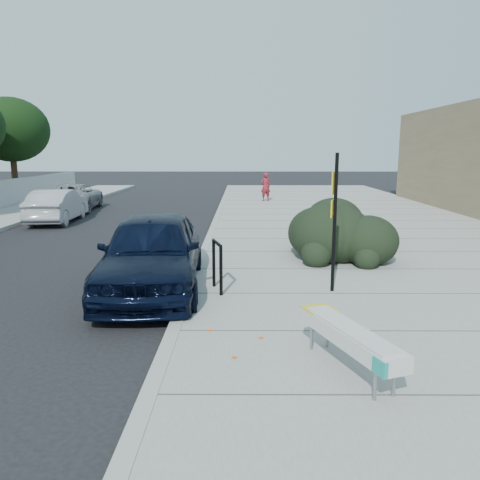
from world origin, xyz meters
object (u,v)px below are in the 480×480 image
object	(u,v)px
sedan_navy	(153,252)
pedestrian	(265,187)
bench	(349,336)
wagon_silver	(57,206)
suv_silver	(74,197)
sign_post	(334,215)
bike_rack	(217,261)

from	to	relation	value
sedan_navy	pedestrian	distance (m)	17.38
sedan_navy	bench	bearing A→B (deg)	-54.38
wagon_silver	suv_silver	world-z (taller)	wagon_silver
sign_post	wagon_silver	xyz separation A→B (m)	(-9.65, 10.35, -1.03)
bike_rack	sedan_navy	xyz separation A→B (m)	(-1.41, 0.49, 0.08)
wagon_silver	suv_silver	xyz separation A→B (m)	(-0.79, 4.18, -0.02)
pedestrian	suv_silver	bearing A→B (deg)	-3.73
bike_rack	sedan_navy	bearing A→B (deg)	144.75
bike_rack	sedan_navy	world-z (taller)	sedan_navy
wagon_silver	bench	bearing A→B (deg)	119.63
bike_rack	sign_post	size ratio (longest dim) A/B	0.37
bench	sedan_navy	world-z (taller)	sedan_navy
wagon_silver	bike_rack	bearing A→B (deg)	121.33
suv_silver	bike_rack	bearing A→B (deg)	113.07
pedestrian	bike_rack	bearing A→B (deg)	63.38
bench	sedan_navy	bearing A→B (deg)	108.79
sedan_navy	suv_silver	xyz separation A→B (m)	(-6.69, 14.05, -0.18)
wagon_silver	sedan_navy	bearing A→B (deg)	116.99
pedestrian	sedan_navy	bearing A→B (deg)	58.59
suv_silver	wagon_silver	bearing A→B (deg)	94.68
sedan_navy	pedestrian	world-z (taller)	pedestrian
sign_post	sedan_navy	distance (m)	3.89
bike_rack	pedestrian	distance (m)	17.66
bench	wagon_silver	size ratio (longest dim) A/B	0.47
bike_rack	suv_silver	bearing A→B (deg)	102.95
bench	sedan_navy	size ratio (longest dim) A/B	0.40
bike_rack	bench	bearing A→B (deg)	-78.06
bike_rack	wagon_silver	distance (m)	12.67
suv_silver	pedestrian	bearing A→B (deg)	-169.13
bench	pedestrian	xyz separation A→B (m)	(-0.06, 21.11, 0.33)
sedan_navy	wagon_silver	size ratio (longest dim) A/B	1.18
suv_silver	pedestrian	world-z (taller)	pedestrian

